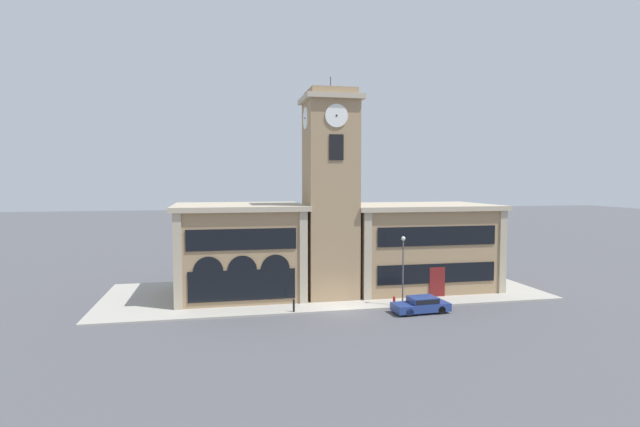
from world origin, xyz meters
The scene contains 9 objects.
ground_plane centered at (0.00, 0.00, 0.00)m, with size 300.00×300.00×0.00m, color #4C4C51.
sidewalk_kerb centered at (0.00, 7.35, 0.07)m, with size 41.00×14.70×0.15m.
clock_tower centered at (0.00, 5.21, 9.49)m, with size 5.18×5.18×20.09m.
town_hall_left_wing centered at (-8.14, 7.80, 4.31)m, with size 11.90×10.42×8.57m.
town_hall_right_wing centered at (9.52, 7.81, 4.23)m, with size 14.66×10.42×8.41m.
parked_car_near centered at (6.08, -1.54, 0.69)m, with size 4.71×2.21×1.31m.
street_lamp centered at (5.22, 0.42, 4.02)m, with size 0.36×0.36×5.92m.
bollard centered at (-4.16, 0.33, 0.67)m, with size 0.18×0.18×1.06m.
fire_hydrant centered at (4.42, 0.32, 0.57)m, with size 0.22×0.22×0.87m.
Camera 1 is at (-10.24, -39.08, 10.77)m, focal length 28.00 mm.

